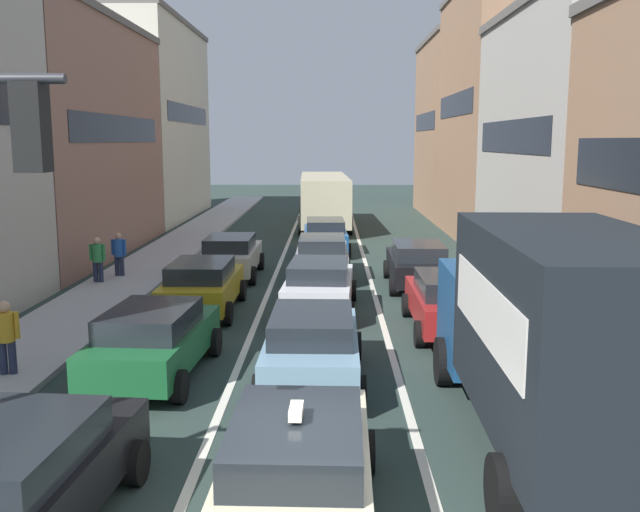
{
  "coord_description": "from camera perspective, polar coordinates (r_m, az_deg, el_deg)",
  "views": [
    {
      "loc": [
        0.27,
        -7.58,
        4.83
      ],
      "look_at": [
        0.0,
        12.0,
        1.6
      ],
      "focal_mm": 39.35,
      "sensor_mm": 36.0,
      "label": 1
    }
  ],
  "objects": [
    {
      "name": "sidewalk_left",
      "position": [
        28.84,
        -13.2,
        -0.38
      ],
      "size": [
        2.6,
        64.0,
        0.14
      ],
      "primitive_type": "cube",
      "color": "#ADADAD",
      "rests_on": "ground"
    },
    {
      "name": "lane_stripe_left",
      "position": [
        28.06,
        -3.24,
        -0.55
      ],
      "size": [
        0.16,
        60.0,
        0.01
      ],
      "primitive_type": "cube",
      "color": "silver",
      "rests_on": "ground"
    },
    {
      "name": "lane_stripe_right",
      "position": [
        28.03,
        3.71,
        -0.56
      ],
      "size": [
        0.16,
        60.0,
        0.01
      ],
      "primitive_type": "cube",
      "color": "silver",
      "rests_on": "ground"
    },
    {
      "name": "building_row_left",
      "position": [
        32.52,
        -21.71,
        9.9
      ],
      "size": [
        7.2,
        43.9,
        12.01
      ],
      "rotation": [
        0.0,
        0.0,
        1.57
      ],
      "color": "#B2ADA3",
      "rests_on": "ground"
    },
    {
      "name": "building_row_right",
      "position": [
        32.65,
        18.21,
        9.65
      ],
      "size": [
        7.2,
        43.9,
        12.22
      ],
      "rotation": [
        0.0,
        0.0,
        -1.57
      ],
      "color": "#9E7556",
      "rests_on": "ground"
    },
    {
      "name": "removalist_box_truck",
      "position": [
        11.41,
        18.32,
        -5.62
      ],
      "size": [
        2.82,
        7.75,
        3.58
      ],
      "rotation": [
        0.0,
        0.0,
        1.55
      ],
      "color": "navy",
      "rests_on": "ground"
    },
    {
      "name": "taxi_centre_lane_front",
      "position": [
        9.14,
        -1.86,
        -16.82
      ],
      "size": [
        2.14,
        4.34,
        1.66
      ],
      "rotation": [
        0.0,
        0.0,
        1.55
      ],
      "color": "beige",
      "rests_on": "ground"
    },
    {
      "name": "sedan_left_lane_front",
      "position": [
        9.58,
        -23.37,
        -16.34
      ],
      "size": [
        2.29,
        4.41,
        1.49
      ],
      "rotation": [
        0.0,
        0.0,
        1.5
      ],
      "color": "black",
      "rests_on": "ground"
    },
    {
      "name": "sedan_centre_lane_second",
      "position": [
        14.14,
        -0.64,
        -7.21
      ],
      "size": [
        2.1,
        4.32,
        1.49
      ],
      "rotation": [
        0.0,
        0.0,
        1.56
      ],
      "color": "#759EB7",
      "rests_on": "ground"
    },
    {
      "name": "wagon_left_lane_second",
      "position": [
        14.88,
        -13.39,
        -6.62
      ],
      "size": [
        2.28,
        4.4,
        1.49
      ],
      "rotation": [
        0.0,
        0.0,
        1.51
      ],
      "color": "#19592D",
      "rests_on": "ground"
    },
    {
      "name": "hatchback_centre_lane_third",
      "position": [
        19.85,
        -0.07,
        -2.36
      ],
      "size": [
        2.24,
        4.39,
        1.49
      ],
      "rotation": [
        0.0,
        0.0,
        1.52
      ],
      "color": "silver",
      "rests_on": "ground"
    },
    {
      "name": "sedan_left_lane_third",
      "position": [
        20.12,
        -9.56,
        -2.32
      ],
      "size": [
        2.08,
        4.31,
        1.49
      ],
      "rotation": [
        0.0,
        0.0,
        1.57
      ],
      "color": "#B29319",
      "rests_on": "ground"
    },
    {
      "name": "coupe_centre_lane_fourth",
      "position": [
        24.85,
        0.17,
        0.03
      ],
      "size": [
        2.06,
        4.3,
        1.49
      ],
      "rotation": [
        0.0,
        0.0,
        1.57
      ],
      "color": "gray",
      "rests_on": "ground"
    },
    {
      "name": "sedan_left_lane_fourth",
      "position": [
        25.19,
        -7.26,
        0.08
      ],
      "size": [
        2.06,
        4.3,
        1.49
      ],
      "rotation": [
        0.0,
        0.0,
        1.57
      ],
      "color": "beige",
      "rests_on": "ground"
    },
    {
      "name": "sedan_centre_lane_fifth",
      "position": [
        30.34,
        0.42,
        1.73
      ],
      "size": [
        2.17,
        4.36,
        1.49
      ],
      "rotation": [
        0.0,
        0.0,
        1.6
      ],
      "color": "#194C8C",
      "rests_on": "ground"
    },
    {
      "name": "sedan_right_lane_behind_truck",
      "position": [
        18.18,
        10.47,
        -3.61
      ],
      "size": [
        2.07,
        4.3,
        1.49
      ],
      "rotation": [
        0.0,
        0.0,
        1.57
      ],
      "color": "#A51E1E",
      "rests_on": "ground"
    },
    {
      "name": "wagon_right_lane_far",
      "position": [
        23.52,
        7.96,
        -0.6
      ],
      "size": [
        2.11,
        4.32,
        1.49
      ],
      "rotation": [
        0.0,
        0.0,
        1.56
      ],
      "color": "black",
      "rests_on": "ground"
    },
    {
      "name": "bus_mid_queue_primary",
      "position": [
        39.23,
        0.32,
        4.88
      ],
      "size": [
        3.05,
        10.58,
        2.9
      ],
      "rotation": [
        0.0,
        0.0,
        1.6
      ],
      "color": "#BFB793",
      "rests_on": "ground"
    },
    {
      "name": "pedestrian_near_kerb",
      "position": [
        24.55,
        -17.64,
        -0.18
      ],
      "size": [
        0.54,
        0.34,
        1.66
      ],
      "rotation": [
        0.0,
        0.0,
        4.76
      ],
      "color": "#262D47",
      "rests_on": "ground"
    },
    {
      "name": "pedestrian_mid_sidewalk",
      "position": [
        15.58,
        -24.16,
        -5.91
      ],
      "size": [
        0.53,
        0.34,
        1.66
      ],
      "rotation": [
        0.0,
        0.0,
        4.88
      ],
      "color": "#262D47",
      "rests_on": "ground"
    },
    {
      "name": "pedestrian_far_sidewalk",
      "position": [
        25.52,
        -16.04,
        0.25
      ],
      "size": [
        0.54,
        0.34,
        1.66
      ],
      "rotation": [
        0.0,
        0.0,
        1.49
      ],
      "color": "#262D47",
      "rests_on": "ground"
    }
  ]
}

